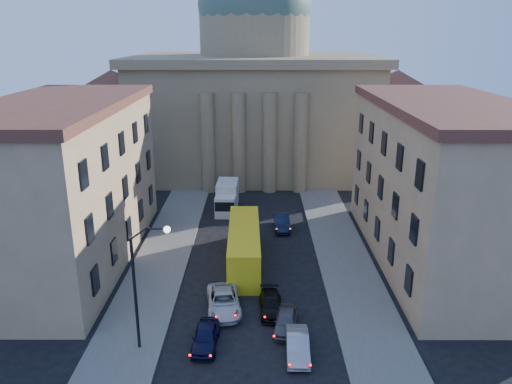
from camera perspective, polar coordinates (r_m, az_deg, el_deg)
sidewalk_left at (r=44.43m, az=-11.57°, el=-9.56°), size 5.00×60.00×0.15m
sidewalk_right at (r=44.29m, az=10.84°, el=-9.60°), size 5.00×60.00×0.15m
church at (r=76.52m, az=-0.16°, el=11.54°), size 68.02×28.76×36.60m
building_left at (r=47.74m, az=-21.22°, el=1.01°), size 11.60×26.60×14.70m
building_right at (r=47.49m, az=20.62°, el=1.00°), size 11.60×26.60×14.70m
street_lamp at (r=33.08m, az=-12.88°, el=-9.53°), size 2.62×0.44×8.83m
car_left_near at (r=35.08m, az=-5.79°, el=-16.11°), size 1.81×4.19×1.41m
car_right_near at (r=34.25m, az=4.78°, el=-17.05°), size 1.56×4.22×1.38m
car_left_mid at (r=38.84m, az=-3.72°, el=-12.36°), size 3.08×5.56×1.47m
car_right_mid at (r=38.63m, az=1.71°, el=-12.72°), size 1.84×4.25×1.22m
car_right_far at (r=36.62m, az=3.44°, el=-14.50°), size 2.10×4.13×1.35m
car_right_distant at (r=53.70m, az=2.96°, el=-3.47°), size 1.70×4.66×1.53m
city_bus at (r=45.53m, az=-1.36°, el=-6.03°), size 3.04×12.14×3.41m
box_truck at (r=59.00m, az=-3.35°, el=-0.66°), size 2.54×6.09×3.30m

